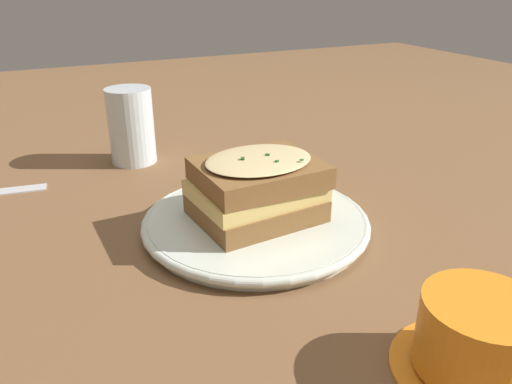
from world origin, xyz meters
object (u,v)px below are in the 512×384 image
dinner_plate (256,222)px  sandwich (257,188)px  teacup_with_saucer (480,340)px  water_glass (131,126)px

dinner_plate → sandwich: bearing=86.8°
dinner_plate → teacup_with_saucer: 0.28m
sandwich → teacup_with_saucer: (0.27, 0.05, -0.02)m
dinner_plate → sandwich: 0.04m
dinner_plate → teacup_with_saucer: (0.27, 0.05, 0.02)m
teacup_with_saucer → water_glass: (-0.56, -0.13, 0.03)m
dinner_plate → water_glass: bearing=-165.3°
dinner_plate → water_glass: (-0.29, -0.08, 0.05)m
teacup_with_saucer → water_glass: size_ratio=1.19×
dinner_plate → water_glass: size_ratio=2.27×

